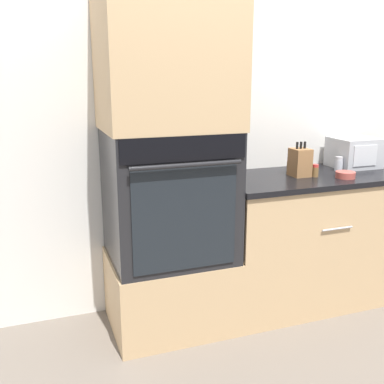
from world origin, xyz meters
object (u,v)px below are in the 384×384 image
(microwave, at_px, (354,152))
(condiment_jar_near, at_px, (339,164))
(wall_oven, at_px, (169,195))
(bowl, at_px, (345,175))
(condiment_jar_far, at_px, (290,166))
(knife_block, at_px, (300,162))
(condiment_jar_mid, at_px, (315,171))

(microwave, height_order, condiment_jar_near, microwave)
(wall_oven, distance_m, microwave, 1.44)
(bowl, relative_size, condiment_jar_far, 1.30)
(bowl, bearing_deg, knife_block, 149.14)
(knife_block, height_order, condiment_jar_far, knife_block)
(knife_block, height_order, condiment_jar_mid, knife_block)
(condiment_jar_near, bearing_deg, wall_oven, -177.99)
(wall_oven, xyz_separation_m, bowl, (1.14, -0.16, 0.07))
(wall_oven, bearing_deg, condiment_jar_far, 6.86)
(wall_oven, bearing_deg, condiment_jar_near, 2.01)
(knife_block, bearing_deg, condiment_jar_far, 91.16)
(condiment_jar_far, bearing_deg, condiment_jar_near, -10.28)
(microwave, xyz_separation_m, condiment_jar_mid, (-0.45, -0.19, -0.07))
(knife_block, xyz_separation_m, condiment_jar_near, (0.35, 0.05, -0.04))
(condiment_jar_mid, distance_m, condiment_jar_far, 0.19)
(condiment_jar_mid, bearing_deg, condiment_jar_near, 22.06)
(microwave, xyz_separation_m, knife_block, (-0.54, -0.13, -0.01))
(knife_block, xyz_separation_m, bowl, (0.25, -0.15, -0.07))
(condiment_jar_mid, bearing_deg, condiment_jar_far, 116.92)
(knife_block, distance_m, condiment_jar_mid, 0.11)
(microwave, relative_size, bowl, 2.48)
(wall_oven, bearing_deg, bowl, -7.86)
(condiment_jar_near, distance_m, condiment_jar_far, 0.36)
(wall_oven, bearing_deg, knife_block, -0.55)
(microwave, xyz_separation_m, condiment_jar_near, (-0.19, -0.08, -0.06))
(condiment_jar_mid, bearing_deg, bowl, -29.69)
(knife_block, distance_m, bowl, 0.30)
(wall_oven, height_order, condiment_jar_mid, wall_oven)
(condiment_jar_mid, height_order, condiment_jar_far, condiment_jar_far)
(condiment_jar_near, relative_size, condiment_jar_far, 1.02)
(condiment_jar_mid, xyz_separation_m, condiment_jar_far, (-0.09, 0.17, 0.01))
(microwave, distance_m, knife_block, 0.55)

